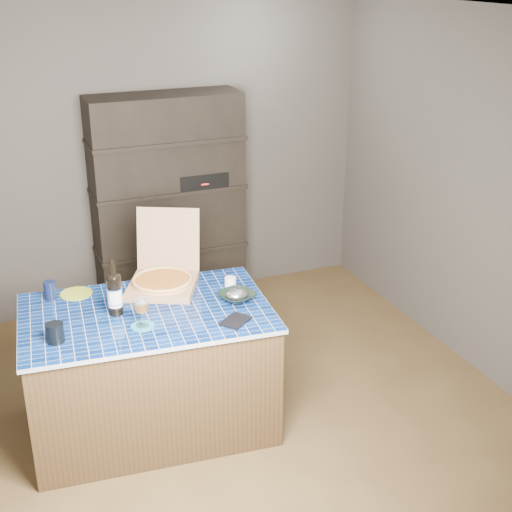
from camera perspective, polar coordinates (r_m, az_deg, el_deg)
name	(u,v)px	position (r m, az deg, el deg)	size (l,w,h in m)	color
room	(234,226)	(4.36, -1.77, 2.45)	(3.50, 3.50, 3.50)	brown
shelving_unit	(169,205)	(5.85, -6.97, 4.08)	(1.20, 0.41, 1.80)	black
kitchen_island	(150,369)	(4.52, -8.49, -8.96)	(1.56, 1.07, 0.81)	#492F1C
pizza_box	(163,278)	(4.58, -7.45, -1.78)	(0.59, 0.63, 0.45)	#9B7750
mead_bottle	(115,293)	(4.26, -11.25, -2.94)	(0.09, 0.09, 0.34)	black
teal_trivet	(143,326)	(4.15, -9.05, -5.56)	(0.14, 0.14, 0.01)	teal
wine_glass	(141,306)	(4.09, -9.17, -3.93)	(0.08, 0.08, 0.19)	white
tumbler	(55,333)	(4.08, -15.78, -5.93)	(0.10, 0.10, 0.11)	black
dvd_case	(236,321)	(4.15, -1.65, -5.21)	(0.13, 0.18, 0.01)	black
bowl	(237,297)	(4.39, -1.54, -3.26)	(0.21, 0.21, 0.05)	black
foil_contents	(237,295)	(4.38, -1.54, -3.10)	(0.14, 0.11, 0.06)	silver
white_jar	(230,282)	(4.57, -2.06, -2.10)	(0.07, 0.07, 0.06)	white
navy_cup	(50,290)	(4.58, -16.16, -2.64)	(0.07, 0.07, 0.12)	black
green_trivet	(76,294)	(4.62, -14.19, -2.93)	(0.20, 0.20, 0.01)	#9FB025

